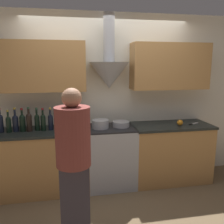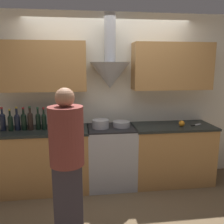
{
  "view_description": "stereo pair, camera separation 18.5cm",
  "coord_description": "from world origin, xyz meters",
  "px_view_note": "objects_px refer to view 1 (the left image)",
  "views": [
    {
      "loc": [
        -0.6,
        -3.03,
        1.82
      ],
      "look_at": [
        0.0,
        0.22,
        1.16
      ],
      "focal_mm": 38.0,
      "sensor_mm": 36.0,
      "label": 1
    },
    {
      "loc": [
        -0.42,
        -3.06,
        1.82
      ],
      "look_at": [
        0.0,
        0.22,
        1.16
      ],
      "focal_mm": 38.0,
      "sensor_mm": 36.0,
      "label": 2
    }
  ],
  "objects_px": {
    "wine_bottle_0": "(0,122)",
    "wine_bottle_3": "(22,122)",
    "wine_bottle_1": "(9,123)",
    "wine_bottle_9": "(65,120)",
    "stock_pot": "(100,124)",
    "wine_bottle_5": "(37,121)",
    "wine_bottle_6": "(43,121)",
    "stove_range": "(111,156)",
    "orange_fruit": "(180,123)",
    "wine_bottle_8": "(58,121)",
    "person_foreground_left": "(74,164)",
    "mixing_bowl": "(121,124)",
    "wine_bottle_4": "(29,121)",
    "wine_bottle_7": "(51,121)",
    "wine_bottle_2": "(15,122)"
  },
  "relations": [
    {
      "from": "stock_pot",
      "to": "person_foreground_left",
      "type": "relative_size",
      "value": 0.15
    },
    {
      "from": "stove_range",
      "to": "orange_fruit",
      "type": "bearing_deg",
      "value": -4.86
    },
    {
      "from": "wine_bottle_5",
      "to": "stove_range",
      "type": "bearing_deg",
      "value": -1.0
    },
    {
      "from": "wine_bottle_1",
      "to": "wine_bottle_9",
      "type": "xyz_separation_m",
      "value": [
        0.76,
        0.0,
        0.02
      ]
    },
    {
      "from": "stock_pot",
      "to": "wine_bottle_5",
      "type": "bearing_deg",
      "value": 177.56
    },
    {
      "from": "wine_bottle_0",
      "to": "wine_bottle_3",
      "type": "xyz_separation_m",
      "value": [
        0.29,
        -0.01,
        -0.0
      ]
    },
    {
      "from": "wine_bottle_0",
      "to": "wine_bottle_6",
      "type": "distance_m",
      "value": 0.57
    },
    {
      "from": "wine_bottle_3",
      "to": "stock_pot",
      "type": "relative_size",
      "value": 1.34
    },
    {
      "from": "person_foreground_left",
      "to": "wine_bottle_2",
      "type": "bearing_deg",
      "value": 121.92
    },
    {
      "from": "wine_bottle_9",
      "to": "orange_fruit",
      "type": "relative_size",
      "value": 4.09
    },
    {
      "from": "wine_bottle_5",
      "to": "wine_bottle_7",
      "type": "distance_m",
      "value": 0.18
    },
    {
      "from": "stove_range",
      "to": "person_foreground_left",
      "type": "height_order",
      "value": "person_foreground_left"
    },
    {
      "from": "wine_bottle_1",
      "to": "wine_bottle_8",
      "type": "height_order",
      "value": "wine_bottle_8"
    },
    {
      "from": "wine_bottle_5",
      "to": "wine_bottle_8",
      "type": "bearing_deg",
      "value": -4.35
    },
    {
      "from": "wine_bottle_9",
      "to": "wine_bottle_4",
      "type": "bearing_deg",
      "value": -179.73
    },
    {
      "from": "stove_range",
      "to": "wine_bottle_5",
      "type": "distance_m",
      "value": 1.2
    },
    {
      "from": "wine_bottle_8",
      "to": "wine_bottle_9",
      "type": "distance_m",
      "value": 0.1
    },
    {
      "from": "wine_bottle_7",
      "to": "wine_bottle_9",
      "type": "relative_size",
      "value": 0.89
    },
    {
      "from": "stock_pot",
      "to": "wine_bottle_2",
      "type": "bearing_deg",
      "value": 178.24
    },
    {
      "from": "wine_bottle_4",
      "to": "wine_bottle_8",
      "type": "xyz_separation_m",
      "value": [
        0.39,
        0.0,
        -0.01
      ]
    },
    {
      "from": "wine_bottle_0",
      "to": "wine_bottle_8",
      "type": "bearing_deg",
      "value": -1.61
    },
    {
      "from": "wine_bottle_2",
      "to": "wine_bottle_3",
      "type": "relative_size",
      "value": 1.03
    },
    {
      "from": "wine_bottle_4",
      "to": "wine_bottle_9",
      "type": "bearing_deg",
      "value": 0.27
    },
    {
      "from": "wine_bottle_3",
      "to": "wine_bottle_8",
      "type": "distance_m",
      "value": 0.48
    },
    {
      "from": "wine_bottle_0",
      "to": "mixing_bowl",
      "type": "relative_size",
      "value": 1.32
    },
    {
      "from": "wine_bottle_8",
      "to": "wine_bottle_9",
      "type": "relative_size",
      "value": 0.9
    },
    {
      "from": "wine_bottle_5",
      "to": "wine_bottle_8",
      "type": "height_order",
      "value": "wine_bottle_8"
    },
    {
      "from": "stove_range",
      "to": "wine_bottle_0",
      "type": "xyz_separation_m",
      "value": [
        -1.53,
        0.02,
        0.59
      ]
    },
    {
      "from": "wine_bottle_8",
      "to": "mixing_bowl",
      "type": "distance_m",
      "value": 0.93
    },
    {
      "from": "wine_bottle_0",
      "to": "wine_bottle_5",
      "type": "distance_m",
      "value": 0.48
    },
    {
      "from": "wine_bottle_3",
      "to": "wine_bottle_6",
      "type": "distance_m",
      "value": 0.28
    },
    {
      "from": "stove_range",
      "to": "orange_fruit",
      "type": "xyz_separation_m",
      "value": [
        1.06,
        -0.09,
        0.5
      ]
    },
    {
      "from": "wine_bottle_0",
      "to": "wine_bottle_4",
      "type": "height_order",
      "value": "wine_bottle_4"
    },
    {
      "from": "wine_bottle_3",
      "to": "wine_bottle_8",
      "type": "xyz_separation_m",
      "value": [
        0.48,
        -0.01,
        -0.01
      ]
    },
    {
      "from": "wine_bottle_2",
      "to": "orange_fruit",
      "type": "relative_size",
      "value": 3.77
    },
    {
      "from": "wine_bottle_4",
      "to": "wine_bottle_5",
      "type": "distance_m",
      "value": 0.11
    },
    {
      "from": "stove_range",
      "to": "wine_bottle_0",
      "type": "distance_m",
      "value": 1.64
    },
    {
      "from": "wine_bottle_3",
      "to": "wine_bottle_7",
      "type": "bearing_deg",
      "value": 0.96
    },
    {
      "from": "stove_range",
      "to": "mixing_bowl",
      "type": "relative_size",
      "value": 3.62
    },
    {
      "from": "wine_bottle_6",
      "to": "orange_fruit",
      "type": "height_order",
      "value": "wine_bottle_6"
    },
    {
      "from": "wine_bottle_4",
      "to": "wine_bottle_5",
      "type": "height_order",
      "value": "wine_bottle_4"
    },
    {
      "from": "wine_bottle_1",
      "to": "person_foreground_left",
      "type": "xyz_separation_m",
      "value": [
        0.85,
        -1.2,
        -0.14
      ]
    },
    {
      "from": "wine_bottle_1",
      "to": "wine_bottle_3",
      "type": "distance_m",
      "value": 0.18
    },
    {
      "from": "wine_bottle_1",
      "to": "wine_bottle_5",
      "type": "bearing_deg",
      "value": 3.6
    },
    {
      "from": "wine_bottle_3",
      "to": "wine_bottle_6",
      "type": "relative_size",
      "value": 1.02
    },
    {
      "from": "orange_fruit",
      "to": "person_foreground_left",
      "type": "distance_m",
      "value": 1.98
    },
    {
      "from": "wine_bottle_9",
      "to": "person_foreground_left",
      "type": "relative_size",
      "value": 0.22
    },
    {
      "from": "stock_pot",
      "to": "person_foreground_left",
      "type": "bearing_deg",
      "value": -109.39
    },
    {
      "from": "wine_bottle_5",
      "to": "wine_bottle_6",
      "type": "distance_m",
      "value": 0.09
    },
    {
      "from": "wine_bottle_0",
      "to": "stock_pot",
      "type": "xyz_separation_m",
      "value": [
        1.38,
        -0.04,
        -0.08
      ]
    }
  ]
}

